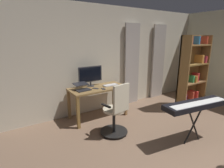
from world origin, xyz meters
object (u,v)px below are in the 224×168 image
(office_chair, at_px, (116,112))
(bookshelf, at_px, (192,72))
(laptop, at_px, (82,88))
(cell_phone_by_monitor, at_px, (103,89))
(cell_phone_face_up, at_px, (96,88))
(piano_keyboard, at_px, (196,105))
(computer_monitor, at_px, (90,75))
(desk, at_px, (98,92))
(computer_keyboard, at_px, (110,85))

(office_chair, bearing_deg, bookshelf, -6.16)
(office_chair, xyz_separation_m, laptop, (0.30, -0.92, 0.32))
(cell_phone_by_monitor, height_order, cell_phone_face_up, same)
(laptop, bearing_deg, bookshelf, 158.14)
(cell_phone_face_up, bearing_deg, office_chair, 57.19)
(cell_phone_face_up, height_order, piano_keyboard, piano_keyboard)
(computer_monitor, distance_m, bookshelf, 2.70)
(cell_phone_face_up, distance_m, bookshelf, 2.63)
(computer_monitor, bearing_deg, desk, 113.94)
(computer_monitor, bearing_deg, computer_keyboard, 151.69)
(computer_monitor, relative_size, piano_keyboard, 0.45)
(computer_monitor, height_order, bookshelf, bookshelf)
(office_chair, xyz_separation_m, piano_keyboard, (-1.04, 0.99, 0.24))
(office_chair, bearing_deg, desk, 75.30)
(desk, relative_size, cell_phone_by_monitor, 9.33)
(desk, height_order, laptop, laptop)
(cell_phone_face_up, bearing_deg, piano_keyboard, 87.01)
(desk, xyz_separation_m, cell_phone_face_up, (0.10, 0.07, 0.11))
(cell_phone_by_monitor, bearing_deg, bookshelf, 175.17)
(computer_monitor, distance_m, piano_keyboard, 2.37)
(desk, distance_m, laptop, 0.43)
(office_chair, relative_size, bookshelf, 0.55)
(cell_phone_by_monitor, xyz_separation_m, cell_phone_face_up, (0.13, -0.13, 0.00))
(bookshelf, bearing_deg, office_chair, 2.27)
(computer_keyboard, xyz_separation_m, cell_phone_face_up, (0.43, 0.04, -0.01))
(desk, distance_m, cell_phone_face_up, 0.16)
(desk, distance_m, computer_keyboard, 0.36)
(cell_phone_face_up, bearing_deg, bookshelf, 130.85)
(computer_monitor, distance_m, cell_phone_face_up, 0.38)
(desk, bearing_deg, piano_keyboard, 116.28)
(computer_monitor, height_order, cell_phone_face_up, computer_monitor)
(cell_phone_by_monitor, height_order, bookshelf, bookshelf)
(laptop, relative_size, cell_phone_face_up, 2.48)
(desk, bearing_deg, office_chair, 83.74)
(piano_keyboard, bearing_deg, cell_phone_face_up, -52.04)
(cell_phone_face_up, bearing_deg, computer_monitor, -123.87)
(computer_keyboard, bearing_deg, computer_monitor, -28.31)
(computer_monitor, height_order, cell_phone_by_monitor, computer_monitor)
(cell_phone_by_monitor, bearing_deg, laptop, -13.93)
(computer_monitor, height_order, computer_keyboard, computer_monitor)
(computer_monitor, xyz_separation_m, piano_keyboard, (-1.03, 2.11, -0.30))
(computer_keyboard, height_order, bookshelf, bookshelf)
(cell_phone_face_up, relative_size, bookshelf, 0.07)
(office_chair, distance_m, cell_phone_by_monitor, 0.79)
(laptop, height_order, cell_phone_face_up, laptop)
(desk, distance_m, bookshelf, 2.57)
(computer_keyboard, xyz_separation_m, cell_phone_by_monitor, (0.30, 0.17, -0.01))
(computer_monitor, distance_m, laptop, 0.43)
(cell_phone_by_monitor, distance_m, bookshelf, 2.47)
(computer_keyboard, bearing_deg, cell_phone_face_up, 5.52)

